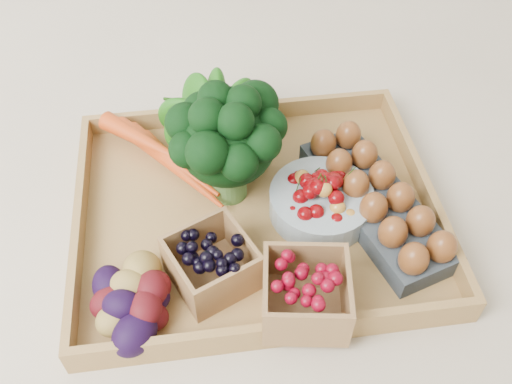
{
  "coord_description": "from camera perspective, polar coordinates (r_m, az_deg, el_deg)",
  "views": [
    {
      "loc": [
        -0.08,
        -0.56,
        0.7
      ],
      "look_at": [
        0.0,
        0.0,
        0.06
      ],
      "focal_mm": 40.0,
      "sensor_mm": 36.0,
      "label": 1
    }
  ],
  "objects": [
    {
      "name": "carrots",
      "position": [
        0.95,
        -9.26,
        3.73
      ],
      "size": [
        0.22,
        0.16,
        0.05
      ],
      "primitive_type": null,
      "color": "#C84112",
      "rests_on": "tray"
    },
    {
      "name": "ground",
      "position": [
        0.91,
        0.0,
        -2.51
      ],
      "size": [
        4.0,
        4.0,
        0.0
      ],
      "primitive_type": "plane",
      "color": "beige",
      "rests_on": "ground"
    },
    {
      "name": "punnet_blackberry",
      "position": [
        0.79,
        -4.46,
        -7.09
      ],
      "size": [
        0.14,
        0.14,
        0.07
      ],
      "primitive_type": "cube",
      "rotation": [
        0.0,
        0.0,
        0.42
      ],
      "color": "black",
      "rests_on": "tray"
    },
    {
      "name": "egg_carton",
      "position": [
        0.9,
        11.78,
        -1.23
      ],
      "size": [
        0.19,
        0.32,
        0.03
      ],
      "primitive_type": "cube",
      "rotation": [
        0.0,
        0.0,
        0.3
      ],
      "color": "#343C43",
      "rests_on": "tray"
    },
    {
      "name": "punnet_raspberry",
      "position": [
        0.76,
        4.98,
        -10.09
      ],
      "size": [
        0.13,
        0.13,
        0.08
      ],
      "primitive_type": "cube",
      "rotation": [
        0.0,
        0.0,
        -0.16
      ],
      "color": "maroon",
      "rests_on": "tray"
    },
    {
      "name": "potatoes",
      "position": [
        0.77,
        -11.81,
        -10.15
      ],
      "size": [
        0.14,
        0.14,
        0.08
      ],
      "primitive_type": null,
      "color": "#3D090E",
      "rests_on": "tray"
    },
    {
      "name": "broccoli",
      "position": [
        0.87,
        -2.82,
        3.11
      ],
      "size": [
        0.19,
        0.19,
        0.15
      ],
      "primitive_type": null,
      "color": "black",
      "rests_on": "tray"
    },
    {
      "name": "tray",
      "position": [
        0.9,
        0.0,
        -2.21
      ],
      "size": [
        0.55,
        0.45,
        0.01
      ],
      "primitive_type": "cube",
      "color": "#AA8147",
      "rests_on": "ground"
    },
    {
      "name": "lettuce",
      "position": [
        0.95,
        -3.8,
        7.51
      ],
      "size": [
        0.13,
        0.13,
        0.13
      ],
      "primitive_type": "sphere",
      "color": "#14520C",
      "rests_on": "tray"
    },
    {
      "name": "cherry_bowl",
      "position": [
        0.88,
        6.5,
        -1.03
      ],
      "size": [
        0.16,
        0.16,
        0.04
      ],
      "primitive_type": "cylinder",
      "color": "#8C9EA5",
      "rests_on": "tray"
    }
  ]
}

